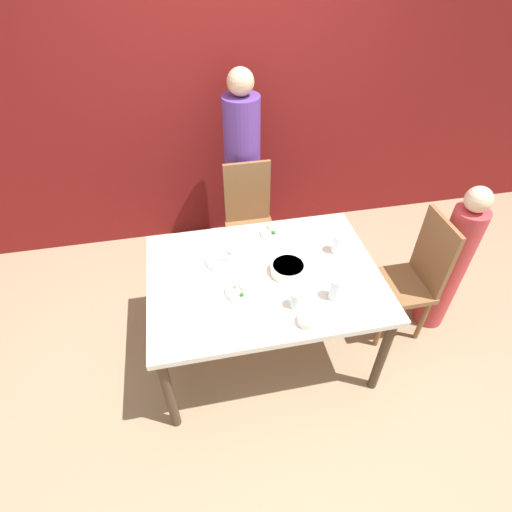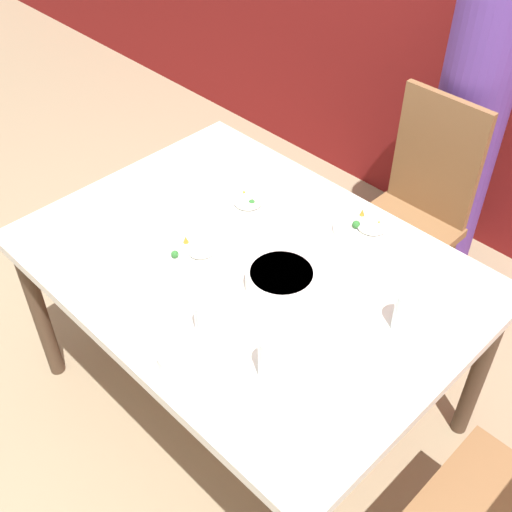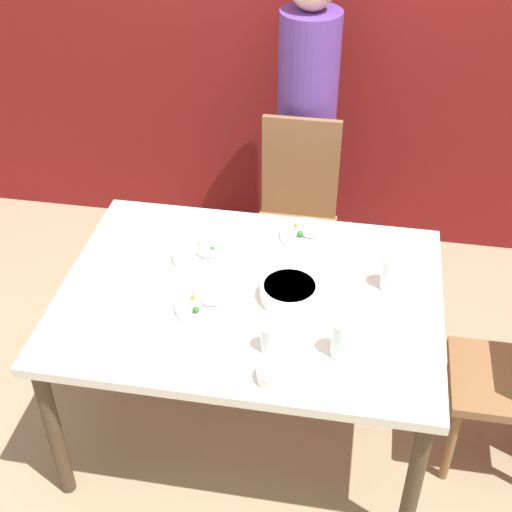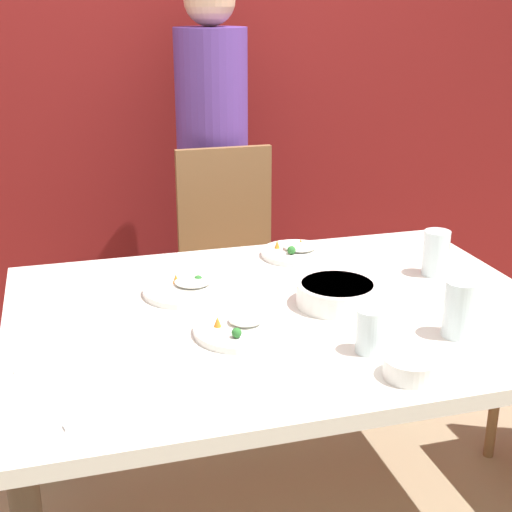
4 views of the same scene
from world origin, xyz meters
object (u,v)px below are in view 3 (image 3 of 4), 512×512
(bowl_curry, at_px, (289,291))
(plate_rice_adult, at_px, (204,254))
(person_adult, at_px, (305,141))
(chair_adult_spot, at_px, (296,214))
(glass_water_tall, at_px, (342,338))

(bowl_curry, xyz_separation_m, plate_rice_adult, (-0.38, 0.19, -0.02))
(person_adult, bearing_deg, chair_adult_spot, -90.00)
(person_adult, relative_size, glass_water_tall, 11.33)
(plate_rice_adult, height_order, glass_water_tall, glass_water_tall)
(bowl_curry, bearing_deg, glass_water_tall, -50.41)
(glass_water_tall, bearing_deg, person_adult, 101.42)
(person_adult, xyz_separation_m, plate_rice_adult, (-0.30, -1.00, -0.01))
(bowl_curry, bearing_deg, plate_rice_adult, 152.74)
(chair_adult_spot, xyz_separation_m, person_adult, (0.00, 0.31, 0.25))
(chair_adult_spot, height_order, bowl_curry, chair_adult_spot)
(chair_adult_spot, xyz_separation_m, plate_rice_adult, (-0.30, -0.70, 0.23))
(chair_adult_spot, relative_size, bowl_curry, 4.45)
(person_adult, bearing_deg, bowl_curry, -86.24)
(plate_rice_adult, relative_size, glass_water_tall, 1.74)
(chair_adult_spot, distance_m, person_adult, 0.40)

